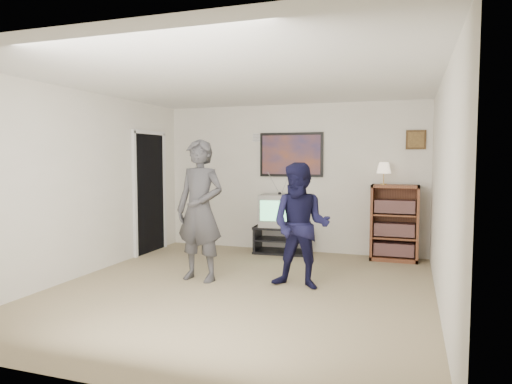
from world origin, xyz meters
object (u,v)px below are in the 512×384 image
Objects in this scene: person_tall at (200,210)px; person_short at (301,226)px; bookshelf at (395,223)px; media_stand at (282,240)px; crt_television at (280,210)px.

person_short is (1.32, 0.07, -0.15)m from person_tall.
bookshelf is at bearing 64.82° from person_short.
person_short reaches higher than bookshelf.
person_short reaches higher than media_stand.
person_short is (-1.04, -1.95, 0.18)m from bookshelf.
bookshelf is 0.76× the size of person_short.
bookshelf is (1.80, 0.05, 0.36)m from media_stand.
bookshelf is at bearing -5.05° from crt_television.
media_stand is 2.17m from person_tall.
crt_television is at bearing 176.52° from media_stand.
crt_television reaches higher than media_stand.
media_stand is at bearing -178.41° from bookshelf.
crt_television is at bearing 82.62° from person_tall.
person_short is at bearing -71.59° from media_stand.
media_stand is 1.48× the size of crt_television.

